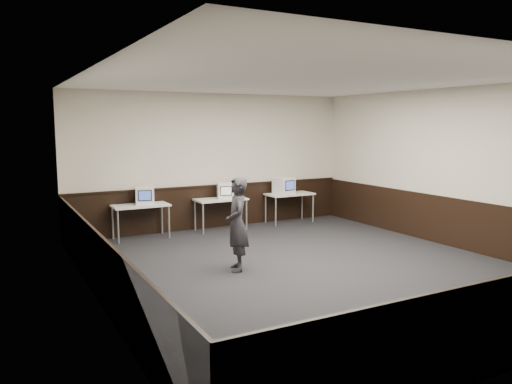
% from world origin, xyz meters
% --- Properties ---
extents(floor, '(8.00, 8.00, 0.00)m').
position_xyz_m(floor, '(0.00, 0.00, 0.00)').
color(floor, black).
rests_on(floor, ground).
extents(ceiling, '(8.00, 8.00, 0.00)m').
position_xyz_m(ceiling, '(0.00, 0.00, 3.20)').
color(ceiling, white).
rests_on(ceiling, back_wall).
extents(back_wall, '(7.00, 0.00, 7.00)m').
position_xyz_m(back_wall, '(0.00, 4.00, 1.60)').
color(back_wall, beige).
rests_on(back_wall, ground).
extents(left_wall, '(0.00, 8.00, 8.00)m').
position_xyz_m(left_wall, '(-3.50, 0.00, 1.60)').
color(left_wall, beige).
rests_on(left_wall, ground).
extents(right_wall, '(0.00, 8.00, 8.00)m').
position_xyz_m(right_wall, '(3.50, 0.00, 1.60)').
color(right_wall, beige).
rests_on(right_wall, ground).
extents(wainscot_back, '(6.98, 0.04, 1.00)m').
position_xyz_m(wainscot_back, '(0.00, 3.98, 0.50)').
color(wainscot_back, black).
rests_on(wainscot_back, back_wall).
extents(wainscot_left, '(0.04, 7.98, 1.00)m').
position_xyz_m(wainscot_left, '(-3.48, 0.00, 0.50)').
color(wainscot_left, black).
rests_on(wainscot_left, left_wall).
extents(wainscot_right, '(0.04, 7.98, 1.00)m').
position_xyz_m(wainscot_right, '(3.48, 0.00, 0.50)').
color(wainscot_right, black).
rests_on(wainscot_right, right_wall).
extents(wainscot_rail, '(6.98, 0.06, 0.04)m').
position_xyz_m(wainscot_rail, '(0.00, 3.96, 1.02)').
color(wainscot_rail, black).
rests_on(wainscot_rail, wainscot_back).
extents(desk_left, '(1.20, 0.60, 0.75)m').
position_xyz_m(desk_left, '(-1.90, 3.60, 0.68)').
color(desk_left, silver).
rests_on(desk_left, ground).
extents(desk_center, '(1.20, 0.60, 0.75)m').
position_xyz_m(desk_center, '(0.00, 3.60, 0.68)').
color(desk_center, silver).
rests_on(desk_center, ground).
extents(desk_right, '(1.20, 0.60, 0.75)m').
position_xyz_m(desk_right, '(1.90, 3.60, 0.68)').
color(desk_right, silver).
rests_on(desk_right, ground).
extents(emac_left, '(0.49, 0.50, 0.39)m').
position_xyz_m(emac_left, '(-1.79, 3.63, 0.94)').
color(emac_left, white).
rests_on(emac_left, desk_left).
extents(emac_center, '(0.46, 0.47, 0.36)m').
position_xyz_m(emac_center, '(0.11, 3.58, 0.93)').
color(emac_center, white).
rests_on(emac_center, desk_center).
extents(emac_right, '(0.50, 0.52, 0.42)m').
position_xyz_m(emac_right, '(1.73, 3.59, 0.96)').
color(emac_right, white).
rests_on(emac_right, desk_right).
extents(person, '(0.55, 0.68, 1.60)m').
position_xyz_m(person, '(-1.11, 0.47, 0.80)').
color(person, '#26262B').
rests_on(person, ground).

